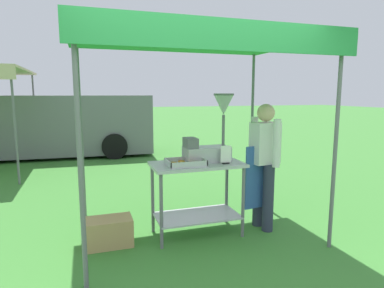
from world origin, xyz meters
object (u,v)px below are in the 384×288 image
at_px(stall_canopy, 195,45).
at_px(donut_tray, 186,163).
at_px(donut_fryer, 211,137).
at_px(donut_cart, 197,184).
at_px(menu_sign, 226,156).
at_px(supply_crate, 108,232).
at_px(vendor, 264,160).
at_px(van_grey, 50,125).

xyz_separation_m(stall_canopy, donut_tray, (-0.17, -0.18, -1.37)).
relative_size(stall_canopy, donut_fryer, 3.42).
relative_size(stall_canopy, donut_cart, 2.57).
xyz_separation_m(donut_fryer, menu_sign, (0.11, -0.22, -0.21)).
xyz_separation_m(donut_tray, donut_fryer, (0.38, 0.16, 0.28)).
bearing_deg(supply_crate, vendor, -2.98).
bearing_deg(vendor, donut_fryer, 167.20).
height_order(menu_sign, vendor, vendor).
bearing_deg(supply_crate, stall_canopy, 4.03).
bearing_deg(vendor, donut_tray, -179.74).
distance_m(menu_sign, vendor, 0.57).
bearing_deg(donut_cart, menu_sign, -25.29).
relative_size(menu_sign, van_grey, 0.04).
height_order(donut_cart, supply_crate, donut_cart).
bearing_deg(stall_canopy, supply_crate, -175.97).
bearing_deg(menu_sign, stall_canopy, 141.68).
relative_size(stall_canopy, donut_tray, 6.48).
bearing_deg(donut_cart, supply_crate, 178.76).
bearing_deg(donut_fryer, donut_tray, -157.44).
xyz_separation_m(menu_sign, vendor, (0.56, 0.07, -0.09)).
bearing_deg(donut_tray, supply_crate, 173.30).
distance_m(supply_crate, van_grey, 6.41).
bearing_deg(donut_tray, van_grey, 107.65).
height_order(donut_fryer, menu_sign, donut_fryer).
xyz_separation_m(donut_fryer, supply_crate, (-1.28, -0.05, -1.04)).
xyz_separation_m(donut_cart, supply_crate, (-1.07, 0.02, -0.49)).
distance_m(donut_fryer, van_grey, 6.68).
bearing_deg(van_grey, vendor, -64.27).
bearing_deg(stall_canopy, vendor, -11.50).
bearing_deg(van_grey, supply_crate, -79.81).
bearing_deg(menu_sign, donut_cart, 154.71).
height_order(donut_tray, supply_crate, donut_tray).
height_order(stall_canopy, supply_crate, stall_canopy).
bearing_deg(donut_cart, donut_fryer, 19.68).
xyz_separation_m(donut_tray, vendor, (1.04, 0.00, -0.02)).
bearing_deg(stall_canopy, donut_cart, -90.00).
relative_size(donut_fryer, van_grey, 0.15).
relative_size(donut_cart, supply_crate, 2.02).
relative_size(stall_canopy, menu_sign, 13.06).
bearing_deg(supply_crate, donut_fryer, 2.24).
distance_m(donut_tray, vendor, 1.04).
distance_m(donut_tray, supply_crate, 1.19).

